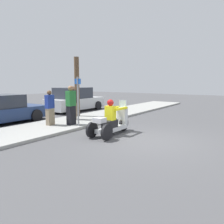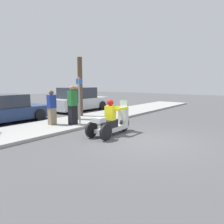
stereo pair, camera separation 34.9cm
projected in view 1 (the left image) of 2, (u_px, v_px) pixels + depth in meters
ground_plane at (147, 140)px, 7.88m from camera, size 60.00×60.00×0.00m
sidewalk_strip at (59, 125)px, 10.47m from camera, size 28.00×2.80×0.12m
motorcycle_trike at (112, 122)px, 8.68m from camera, size 2.32×0.80×1.43m
spectator_near_curb at (50, 108)px, 10.00m from camera, size 0.39×0.24×1.60m
spectator_mid_group at (73, 103)px, 11.50m from camera, size 0.48×0.38×1.77m
spectator_with_child at (71, 106)px, 10.09m from camera, size 0.44×0.28×1.81m
parked_car_lot_far at (75, 100)px, 15.80m from camera, size 4.46×2.06×1.70m
tree_trunk at (77, 87)px, 12.57m from camera, size 0.28×0.28×3.38m
street_sign at (78, 100)px, 9.73m from camera, size 0.08×0.36×2.20m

